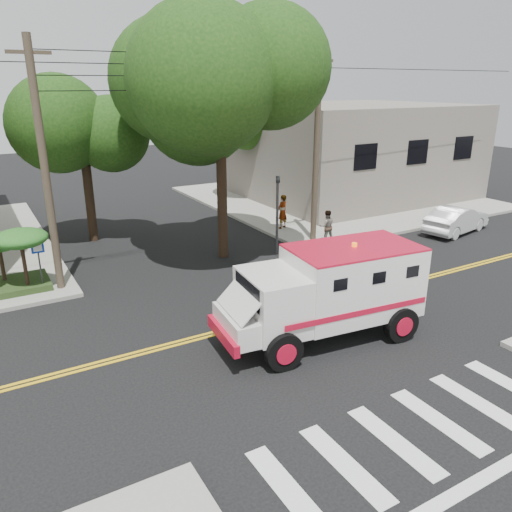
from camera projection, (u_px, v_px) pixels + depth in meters
ground at (270, 319)px, 16.65m from camera, size 100.00×100.00×0.00m
sidewalk_ne at (335, 197)px, 34.06m from camera, size 17.00×17.00×0.15m
building_right at (350, 150)px, 34.17m from camera, size 14.00×12.00×6.00m
utility_pole_left at (45, 172)px, 17.43m from camera, size 0.28×0.28×9.00m
utility_pole_right at (316, 150)px, 23.23m from camera, size 0.28×0.28×9.00m
tree_main at (232, 90)px, 20.28m from camera, size 6.08×5.70×9.85m
tree_left at (89, 122)px, 23.14m from camera, size 4.48×4.20×7.70m
tree_right at (259, 106)px, 31.74m from camera, size 4.80×4.50×8.20m
traffic_signal at (277, 207)px, 22.30m from camera, size 0.15×0.18×3.60m
accessibility_sign at (39, 258)px, 18.31m from camera, size 0.45×0.10×2.02m
armored_truck at (329, 289)px, 14.95m from camera, size 6.45×3.07×2.84m
parked_sedan at (457, 220)px, 26.06m from camera, size 4.50×2.31×1.41m
pedestrian_a at (282, 212)px, 26.28m from camera, size 0.76×0.61×1.79m
pedestrian_b at (327, 226)px, 23.95m from camera, size 0.94×0.85×1.58m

